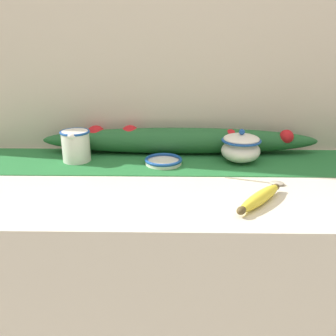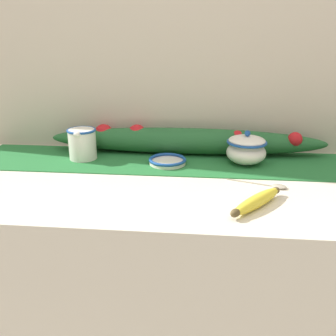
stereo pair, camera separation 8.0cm
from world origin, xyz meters
TOP-DOWN VIEW (x-y plane):
  - countertop at (0.00, 0.00)m, footprint 1.57×0.63m
  - back_wall at (0.00, 0.33)m, footprint 2.37×0.04m
  - table_runner at (0.00, 0.16)m, footprint 1.45×0.28m
  - cream_pitcher at (-0.35, 0.17)m, footprint 0.10×0.12m
  - sugar_bowl at (0.21, 0.16)m, footprint 0.13×0.13m
  - small_dish at (-0.05, 0.14)m, footprint 0.13×0.13m
  - banana at (0.20, -0.16)m, footprint 0.16×0.18m
  - spoon at (0.27, -0.03)m, footprint 0.17×0.07m
  - poinsettia_garland at (-0.01, 0.26)m, footprint 0.99×0.10m

SIDE VIEW (x-z plane):
  - countertop at x=0.00m, z-range 0.00..0.87m
  - table_runner at x=0.00m, z-range 0.87..0.88m
  - spoon at x=0.27m, z-range 0.87..0.88m
  - small_dish at x=-0.05m, z-range 0.88..0.90m
  - banana at x=0.20m, z-range 0.87..0.91m
  - poinsettia_garland at x=-0.01m, z-range 0.87..0.97m
  - sugar_bowl at x=0.21m, z-range 0.87..0.98m
  - cream_pitcher at x=-0.35m, z-range 0.88..0.99m
  - back_wall at x=0.00m, z-range 0.00..2.40m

